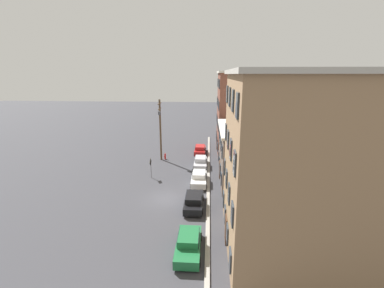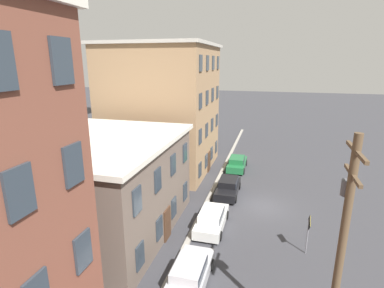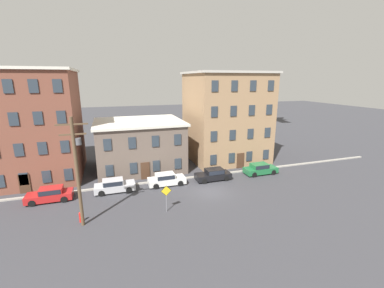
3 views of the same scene
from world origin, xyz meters
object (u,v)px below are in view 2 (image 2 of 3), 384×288
(car_white, at_px, (212,219))
(caution_sign, at_px, (309,228))
(utility_pole, at_px, (341,248))
(car_green, at_px, (237,163))
(car_silver, at_px, (190,273))
(car_black, at_px, (228,186))

(car_white, relative_size, caution_sign, 1.66)
(utility_pole, bearing_deg, car_green, 15.75)
(car_white, bearing_deg, utility_pole, -144.04)
(car_silver, bearing_deg, car_black, -1.29)
(car_white, relative_size, car_black, 1.00)
(car_white, xyz_separation_m, car_green, (12.68, -0.28, 0.00))
(utility_pole, bearing_deg, caution_sign, 0.23)
(car_black, bearing_deg, car_silver, 178.71)
(car_green, xyz_separation_m, caution_sign, (-14.02, -6.00, 1.03))
(car_green, relative_size, utility_pole, 0.47)
(car_green, distance_m, utility_pole, 22.66)
(caution_sign, relative_size, utility_pole, 0.28)
(car_white, bearing_deg, car_silver, -179.76)
(car_white, height_order, utility_pole, utility_pole)
(car_green, bearing_deg, utility_pole, -164.25)
(car_black, relative_size, caution_sign, 1.66)
(car_silver, distance_m, car_green, 18.60)
(car_white, height_order, car_black, same)
(car_silver, bearing_deg, car_green, -0.79)
(car_black, bearing_deg, utility_pole, -157.70)
(car_green, height_order, caution_sign, caution_sign)
(car_white, relative_size, car_green, 1.00)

